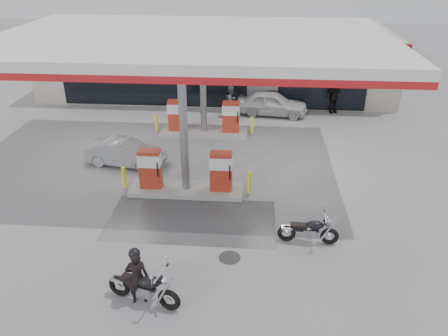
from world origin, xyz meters
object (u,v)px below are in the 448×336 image
object	(u,v)px
parked_motorcycle	(309,231)
biker_walking	(334,97)
parked_car_left	(86,85)
pump_island_near	(186,176)
attendant	(231,101)
main_motorcycle	(145,288)
sedan_white	(272,103)
biker_main	(137,277)
hatchback_silver	(125,153)
pump_island_far	(204,121)

from	to	relation	value
parked_motorcycle	biker_walking	size ratio (longest dim) A/B	1.07
parked_car_left	pump_island_near	bearing A→B (deg)	-166.84
pump_island_near	attendant	size ratio (longest dim) A/B	2.91
main_motorcycle	parked_car_left	distance (m)	19.92
parked_car_left	sedan_white	bearing A→B (deg)	-125.16
main_motorcycle	biker_main	world-z (taller)	biker_main
main_motorcycle	parked_car_left	bearing A→B (deg)	130.42
attendant	parked_car_left	bearing A→B (deg)	95.83
main_motorcycle	parked_motorcycle	world-z (taller)	main_motorcycle
main_motorcycle	hatchback_silver	distance (m)	8.79
hatchback_silver	attendant	bearing A→B (deg)	-23.88
biker_main	parked_car_left	size ratio (longest dim) A/B	0.39
pump_island_near	hatchback_silver	xyz separation A→B (m)	(-3.07, 2.20, -0.13)
sedan_white	hatchback_silver	xyz separation A→B (m)	(-6.66, -7.00, -0.10)
attendant	main_motorcycle	bearing A→B (deg)	-161.44
pump_island_near	parked_motorcycle	size ratio (longest dim) A/B	2.55
pump_island_near	pump_island_far	world-z (taller)	same
biker_main	attendant	bearing A→B (deg)	-109.21
biker_main	parked_car_left	xyz separation A→B (m)	(-8.11, 18.06, -0.22)
sedan_white	parked_car_left	xyz separation A→B (m)	(-12.08, 2.80, -0.06)
pump_island_near	biker_walking	world-z (taller)	biker_walking
sedan_white	hatchback_silver	distance (m)	9.66
attendant	biker_walking	distance (m)	5.97
main_motorcycle	hatchback_silver	bearing A→B (deg)	124.92
pump_island_far	parked_motorcycle	size ratio (longest dim) A/B	2.55
main_motorcycle	parked_motorcycle	xyz separation A→B (m)	(4.74, 3.11, -0.05)
parked_motorcycle	hatchback_silver	xyz separation A→B (m)	(-7.63, 5.20, 0.12)
biker_main	hatchback_silver	bearing A→B (deg)	-84.93
biker_main	biker_walking	size ratio (longest dim) A/B	0.89
parked_motorcycle	biker_walking	xyz separation A→B (m)	(2.57, 12.80, 0.49)
biker_main	parked_motorcycle	world-z (taller)	biker_main
sedan_white	biker_walking	xyz separation A→B (m)	(3.54, 0.60, 0.27)
pump_island_far	biker_walking	world-z (taller)	biker_walking
hatchback_silver	biker_walking	size ratio (longest dim) A/B	1.86
hatchback_silver	biker_walking	xyz separation A→B (m)	(10.20, 7.60, 0.37)
biker_main	sedan_white	bearing A→B (deg)	-117.57
parked_motorcycle	sedan_white	bearing A→B (deg)	97.37
attendant	hatchback_silver	world-z (taller)	attendant
biker_main	sedan_white	world-z (taller)	biker_main
parked_motorcycle	sedan_white	size ratio (longest dim) A/B	0.51
main_motorcycle	biker_walking	world-z (taller)	biker_walking
pump_island_far	parked_motorcycle	xyz separation A→B (m)	(4.56, -9.00, -0.25)
pump_island_far	main_motorcycle	distance (m)	12.11
biker_walking	pump_island_far	bearing A→B (deg)	-173.27
hatchback_silver	pump_island_far	bearing A→B (deg)	-29.64
pump_island_far	biker_walking	bearing A→B (deg)	28.05
hatchback_silver	sedan_white	bearing A→B (deg)	-34.31
pump_island_near	attendant	xyz separation A→B (m)	(1.24, 8.80, 0.17)
sedan_white	biker_walking	bearing A→B (deg)	-73.41
hatchback_silver	biker_walking	world-z (taller)	biker_walking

